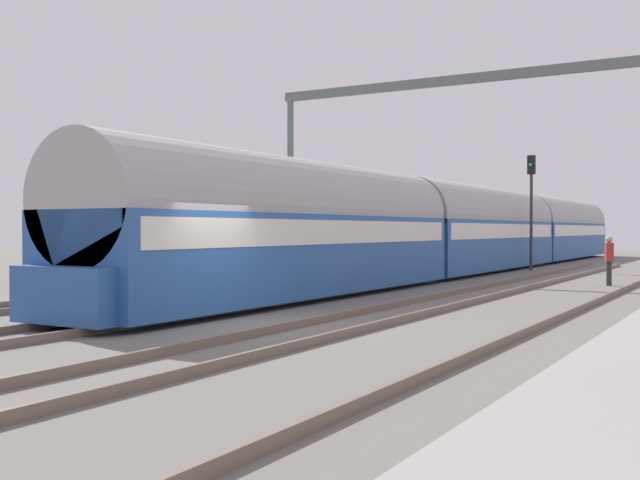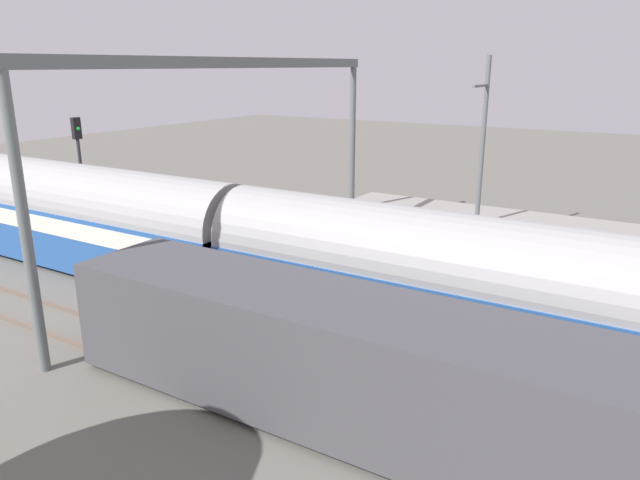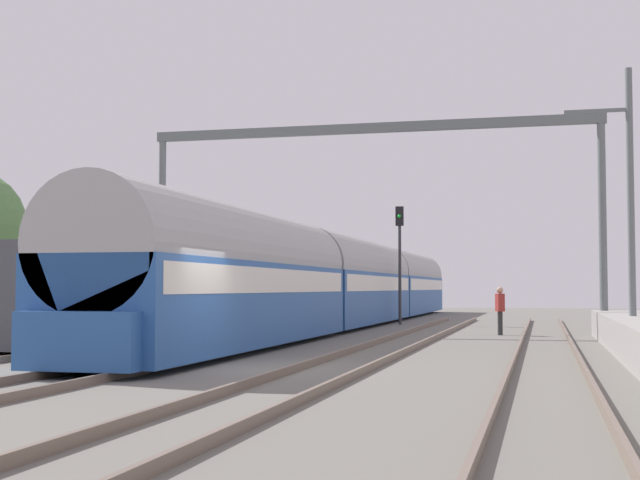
{
  "view_description": "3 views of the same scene",
  "coord_description": "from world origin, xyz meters",
  "px_view_note": "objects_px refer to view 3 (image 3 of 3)",
  "views": [
    {
      "loc": [
        9.37,
        -12.8,
        1.97
      ],
      "look_at": [
        -2.11,
        6.92,
        1.64
      ],
      "focal_mm": 42.77,
      "sensor_mm": 36.0,
      "label": 1
    },
    {
      "loc": [
        -16.42,
        1.76,
        7.62
      ],
      "look_at": [
        -0.14,
        11.68,
        1.97
      ],
      "focal_mm": 33.31,
      "sensor_mm": 36.0,
      "label": 2
    },
    {
      "loc": [
        6.27,
        -17.96,
        1.69
      ],
      "look_at": [
        -1.05,
        11.67,
        3.32
      ],
      "focal_mm": 50.68,
      "sensor_mm": 36.0,
      "label": 3
    }
  ],
  "objects_px": {
    "freight_car": "(124,295)",
    "railway_signal_far": "(400,249)",
    "passenger_train": "(351,282)",
    "person_crossing": "(500,306)",
    "catenary_gantry": "(369,174)"
  },
  "relations": [
    {
      "from": "passenger_train",
      "to": "freight_car",
      "type": "xyz_separation_m",
      "value": [
        -4.22,
        -14.02,
        -0.5
      ]
    },
    {
      "from": "person_crossing",
      "to": "passenger_train",
      "type": "bearing_deg",
      "value": 26.0
    },
    {
      "from": "person_crossing",
      "to": "catenary_gantry",
      "type": "height_order",
      "value": "catenary_gantry"
    },
    {
      "from": "passenger_train",
      "to": "person_crossing",
      "type": "relative_size",
      "value": 28.44
    },
    {
      "from": "passenger_train",
      "to": "railway_signal_far",
      "type": "relative_size",
      "value": 8.96
    },
    {
      "from": "freight_car",
      "to": "catenary_gantry",
      "type": "distance_m",
      "value": 10.65
    },
    {
      "from": "passenger_train",
      "to": "person_crossing",
      "type": "bearing_deg",
      "value": -44.1
    },
    {
      "from": "passenger_train",
      "to": "person_crossing",
      "type": "height_order",
      "value": "passenger_train"
    },
    {
      "from": "catenary_gantry",
      "to": "person_crossing",
      "type": "bearing_deg",
      "value": 0.54
    },
    {
      "from": "freight_car",
      "to": "railway_signal_far",
      "type": "height_order",
      "value": "railway_signal_far"
    },
    {
      "from": "railway_signal_far",
      "to": "catenary_gantry",
      "type": "height_order",
      "value": "catenary_gantry"
    },
    {
      "from": "railway_signal_far",
      "to": "person_crossing",
      "type": "bearing_deg",
      "value": -59.98
    },
    {
      "from": "catenary_gantry",
      "to": "railway_signal_far",
      "type": "bearing_deg",
      "value": 91.28
    },
    {
      "from": "passenger_train",
      "to": "catenary_gantry",
      "type": "bearing_deg",
      "value": -72.53
    },
    {
      "from": "person_crossing",
      "to": "freight_car",
      "type": "bearing_deg",
      "value": 103.68
    }
  ]
}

